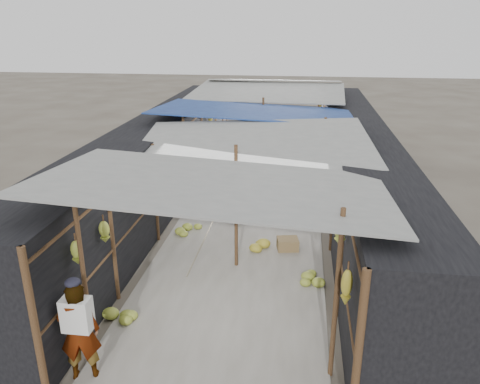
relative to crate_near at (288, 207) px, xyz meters
The scene contains 14 objects.
ground 6.21m from the crate_near, 98.89° to the right, with size 80.00×80.00×0.00m, color #6B6356.
aisle_slab 1.04m from the crate_near, 159.28° to the left, with size 3.60×16.00×0.02m, color #9E998E.
stall_left 3.81m from the crate_near, behind, with size 1.40×15.00×2.30m, color black.
stall_right 2.04m from the crate_near, 11.79° to the left, with size 1.40×15.00×2.30m, color black.
crate_near is the anchor object (origin of this frame).
crate_mid 2.27m from the crate_near, 88.12° to the right, with size 0.46×0.37×0.28m, color olive.
crate_back 4.67m from the crate_near, 103.44° to the left, with size 0.47×0.38×0.30m, color olive.
black_basin 4.71m from the crate_near, 80.96° to the left, with size 0.53×0.53×0.16m, color black.
vendor_elderly 7.18m from the crate_near, 111.84° to the right, with size 0.56×0.37×1.53m, color silver.
shopper_blue 1.66m from the crate_near, 141.74° to the right, with size 0.72×0.56×1.48m, color #2031A1.
vendor_seated 2.84m from the crate_near, 87.44° to the left, with size 0.55×0.32×0.85m, color #433E3A.
market_canopy 2.54m from the crate_near, 143.08° to the left, with size 5.62×15.20×2.77m.
hanging_bananas 1.81m from the crate_near, behind, with size 3.95×13.79×0.72m.
floor_bananas 1.22m from the crate_near, 154.73° to the left, with size 3.86×10.34×0.35m.
Camera 1 is at (1.24, -5.58, 4.80)m, focal length 35.00 mm.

